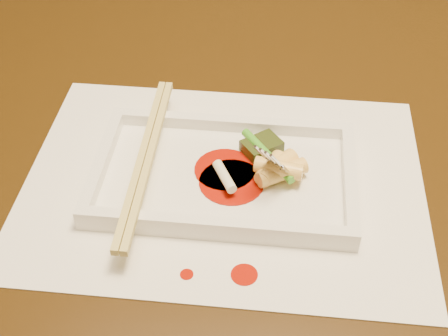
# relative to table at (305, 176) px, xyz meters

# --- Properties ---
(table) EXTENTS (1.40, 0.90, 0.75)m
(table) POSITION_rel_table_xyz_m (0.00, 0.00, 0.00)
(table) COLOR black
(table) RESTS_ON ground
(placemat) EXTENTS (0.40, 0.30, 0.00)m
(placemat) POSITION_rel_table_xyz_m (-0.09, -0.13, 0.10)
(placemat) COLOR white
(placemat) RESTS_ON table
(sauce_splatter_a) EXTENTS (0.02, 0.02, 0.00)m
(sauce_splatter_a) POSITION_rel_table_xyz_m (-0.06, -0.24, 0.10)
(sauce_splatter_a) COLOR #9F1204
(sauce_splatter_a) RESTS_ON placemat
(sauce_splatter_b) EXTENTS (0.01, 0.01, 0.00)m
(sauce_splatter_b) POSITION_rel_table_xyz_m (-0.11, -0.25, 0.10)
(sauce_splatter_b) COLOR #9F1204
(sauce_splatter_b) RESTS_ON placemat
(plate_base) EXTENTS (0.26, 0.16, 0.01)m
(plate_base) POSITION_rel_table_xyz_m (-0.09, -0.13, 0.11)
(plate_base) COLOR white
(plate_base) RESTS_ON placemat
(plate_rim_far) EXTENTS (0.26, 0.01, 0.01)m
(plate_rim_far) POSITION_rel_table_xyz_m (-0.09, -0.05, 0.12)
(plate_rim_far) COLOR white
(plate_rim_far) RESTS_ON plate_base
(plate_rim_near) EXTENTS (0.26, 0.01, 0.01)m
(plate_rim_near) POSITION_rel_table_xyz_m (-0.09, -0.20, 0.12)
(plate_rim_near) COLOR white
(plate_rim_near) RESTS_ON plate_base
(plate_rim_left) EXTENTS (0.01, 0.14, 0.01)m
(plate_rim_left) POSITION_rel_table_xyz_m (-0.21, -0.13, 0.12)
(plate_rim_left) COLOR white
(plate_rim_left) RESTS_ON plate_base
(plate_rim_right) EXTENTS (0.01, 0.14, 0.01)m
(plate_rim_right) POSITION_rel_table_xyz_m (0.03, -0.13, 0.12)
(plate_rim_right) COLOR white
(plate_rim_right) RESTS_ON plate_base
(veg_piece) EXTENTS (0.05, 0.05, 0.01)m
(veg_piece) POSITION_rel_table_xyz_m (-0.05, -0.09, 0.12)
(veg_piece) COLOR black
(veg_piece) RESTS_ON plate_base
(scallion_white) EXTENTS (0.03, 0.04, 0.01)m
(scallion_white) POSITION_rel_table_xyz_m (-0.09, -0.14, 0.12)
(scallion_white) COLOR #EAEACC
(scallion_white) RESTS_ON plate_base
(scallion_green) EXTENTS (0.06, 0.07, 0.01)m
(scallion_green) POSITION_rel_table_xyz_m (-0.05, -0.11, 0.12)
(scallion_green) COLOR #318D16
(scallion_green) RESTS_ON plate_base
(chopstick_a) EXTENTS (0.01, 0.25, 0.01)m
(chopstick_a) POSITION_rel_table_xyz_m (-0.17, -0.13, 0.13)
(chopstick_a) COLOR #CDBC66
(chopstick_a) RESTS_ON plate_rim_near
(chopstick_b) EXTENTS (0.01, 0.25, 0.01)m
(chopstick_b) POSITION_rel_table_xyz_m (-0.16, -0.13, 0.13)
(chopstick_b) COLOR #CDBC66
(chopstick_b) RESTS_ON plate_rim_near
(fork) EXTENTS (0.09, 0.10, 0.14)m
(fork) POSITION_rel_table_xyz_m (-0.02, -0.11, 0.18)
(fork) COLOR silver
(fork) RESTS_ON plate_base
(sauce_blob_0) EXTENTS (0.07, 0.07, 0.00)m
(sauce_blob_0) POSITION_rel_table_xyz_m (-0.08, -0.13, 0.11)
(sauce_blob_0) COLOR #9F1204
(sauce_blob_0) RESTS_ON plate_base
(sauce_blob_1) EXTENTS (0.06, 0.06, 0.00)m
(sauce_blob_1) POSITION_rel_table_xyz_m (-0.09, -0.12, 0.11)
(sauce_blob_1) COLOR #9F1204
(sauce_blob_1) RESTS_ON plate_base
(rice_cake_0) EXTENTS (0.05, 0.04, 0.02)m
(rice_cake_0) POSITION_rel_table_xyz_m (-0.03, -0.13, 0.12)
(rice_cake_0) COLOR #FDDF76
(rice_cake_0) RESTS_ON plate_base
(rice_cake_1) EXTENTS (0.04, 0.04, 0.02)m
(rice_cake_1) POSITION_rel_table_xyz_m (-0.04, -0.12, 0.12)
(rice_cake_1) COLOR #FDDF76
(rice_cake_1) RESTS_ON plate_base
(rice_cake_2) EXTENTS (0.05, 0.02, 0.02)m
(rice_cake_2) POSITION_rel_table_xyz_m (-0.04, -0.13, 0.13)
(rice_cake_2) COLOR #FDDF76
(rice_cake_2) RESTS_ON plate_base
(rice_cake_3) EXTENTS (0.03, 0.04, 0.02)m
(rice_cake_3) POSITION_rel_table_xyz_m (-0.04, -0.12, 0.12)
(rice_cake_3) COLOR #FDDF76
(rice_cake_3) RESTS_ON plate_base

